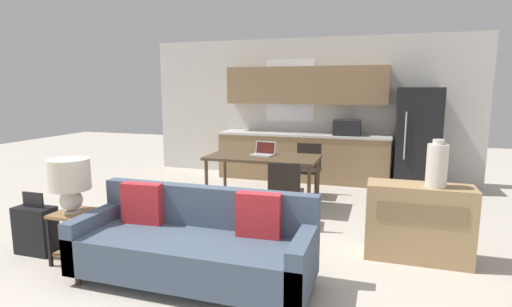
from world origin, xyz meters
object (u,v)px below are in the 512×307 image
at_px(dining_table, 263,160).
at_px(dining_chair_far_right, 308,167).
at_px(credenza, 418,222).
at_px(suitcase, 36,230).
at_px(refrigerator, 417,139).
at_px(vase, 437,165).
at_px(side_table, 77,229).
at_px(laptop, 264,152).
at_px(dining_chair_near_right, 285,190).
at_px(table_lamp, 70,179).
at_px(couch, 196,245).

distance_m(dining_table, dining_chair_far_right, 0.98).
bearing_deg(credenza, suitcase, -164.42).
xyz_separation_m(refrigerator, suitcase, (-4.05, -4.22, -0.62)).
xyz_separation_m(credenza, dining_chair_far_right, (-1.53, 2.09, 0.09)).
relative_size(vase, dining_chair_far_right, 0.55).
distance_m(side_table, laptop, 2.82).
bearing_deg(side_table, vase, 17.26).
height_order(vase, suitcase, vase).
distance_m(credenza, laptop, 2.52).
bearing_deg(dining_chair_near_right, refrigerator, -128.62).
bearing_deg(suitcase, side_table, -3.44).
relative_size(dining_table, suitcase, 2.42).
distance_m(table_lamp, dining_chair_far_right, 3.71).
height_order(credenza, dining_chair_near_right, dining_chair_near_right).
distance_m(table_lamp, credenza, 3.54).
bearing_deg(vase, dining_chair_far_right, 127.80).
bearing_deg(side_table, refrigerator, 50.77).
bearing_deg(dining_table, dining_chair_near_right, -55.81).
bearing_deg(refrigerator, dining_chair_near_right, -122.99).
distance_m(refrigerator, dining_chair_near_right, 3.16).
bearing_deg(table_lamp, dining_table, 62.44).
relative_size(credenza, laptop, 2.92).
relative_size(refrigerator, suitcase, 2.63).
bearing_deg(dining_chair_far_right, dining_chair_near_right, -90.74).
bearing_deg(laptop, table_lamp, -108.37).
relative_size(credenza, dining_chair_far_right, 1.21).
relative_size(side_table, vase, 1.11).
bearing_deg(dining_chair_near_right, laptop, -63.41).
xyz_separation_m(vase, suitcase, (-4.00, -1.03, -0.75)).
distance_m(refrigerator, side_table, 5.52).
relative_size(side_table, suitcase, 0.78).
bearing_deg(vase, credenza, 159.28).
height_order(side_table, table_lamp, table_lamp).
bearing_deg(couch, dining_chair_far_right, 82.26).
distance_m(refrigerator, dining_table, 2.91).
bearing_deg(laptop, side_table, -108.14).
height_order(dining_table, couch, couch).
distance_m(refrigerator, suitcase, 5.88).
distance_m(refrigerator, dining_chair_far_right, 2.05).
relative_size(vase, dining_chair_near_right, 0.55).
bearing_deg(side_table, suitcase, 176.56).
bearing_deg(dining_chair_far_right, side_table, -119.83).
distance_m(refrigerator, table_lamp, 5.53).
distance_m(credenza, vase, 0.63).
height_order(table_lamp, credenza, table_lamp).
relative_size(table_lamp, laptop, 1.54).
bearing_deg(couch, dining_table, 91.98).
relative_size(credenza, dining_chair_near_right, 1.21).
bearing_deg(vase, refrigerator, 89.08).
bearing_deg(vase, side_table, -162.74).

